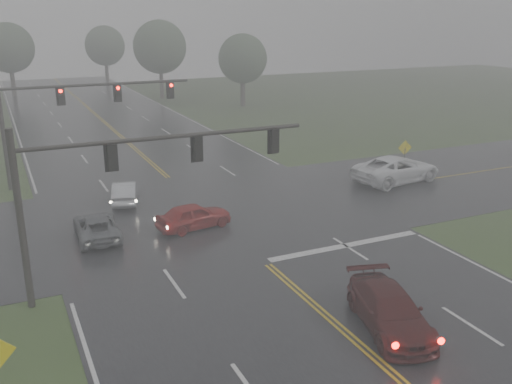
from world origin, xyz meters
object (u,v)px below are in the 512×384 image
sedan_silver (126,202)px  signal_gantry_far (64,107)px  car_grey (97,238)px  pickup_white (396,182)px  signal_gantry_near (115,174)px  sedan_maroon (388,328)px  sedan_red (194,228)px

sedan_silver → signal_gantry_far: signal_gantry_far is taller
car_grey → pickup_white: size_ratio=0.69×
sedan_silver → signal_gantry_far: bearing=-51.9°
pickup_white → signal_gantry_near: size_ratio=0.53×
signal_gantry_near → pickup_white: bearing=21.4°
sedan_maroon → signal_gantry_near: (-8.16, 7.31, 5.00)m
car_grey → signal_gantry_far: signal_gantry_far is taller
sedan_silver → signal_gantry_near: bearing=92.2°
sedan_silver → pickup_white: 18.20m
pickup_white → signal_gantry_far: size_ratio=0.51×
car_grey → signal_gantry_far: 12.20m
sedan_silver → pickup_white: pickup_white is taller
car_grey → pickup_white: 20.59m
sedan_maroon → signal_gantry_far: 26.31m
sedan_red → signal_gantry_near: size_ratio=0.34×
pickup_white → signal_gantry_far: bearing=57.9°
car_grey → signal_gantry_far: (0.19, 11.04, 5.19)m
sedan_maroon → car_grey: sedan_maroon is taller
signal_gantry_far → signal_gantry_near: bearing=-90.6°
sedan_red → car_grey: size_ratio=0.92×
sedan_maroon → sedan_red: 13.12m
sedan_red → car_grey: bearing=72.1°
sedan_maroon → sedan_red: bearing=119.2°
sedan_red → pickup_white: size_ratio=0.64×
sedan_silver → signal_gantry_near: size_ratio=0.33×
sedan_red → signal_gantry_near: 8.91m
sedan_red → car_grey: sedan_red is taller
sedan_maroon → signal_gantry_near: bearing=153.4°
sedan_red → sedan_silver: bearing=12.1°
signal_gantry_near → signal_gantry_far: 17.22m
sedan_maroon → sedan_silver: bearing=121.7°
sedan_maroon → signal_gantry_near: signal_gantry_near is taller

